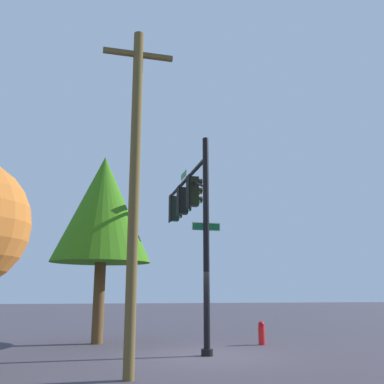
{
  "coord_description": "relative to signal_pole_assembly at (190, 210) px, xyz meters",
  "views": [
    {
      "loc": [
        -13.52,
        3.03,
        1.9
      ],
      "look_at": [
        -0.05,
        0.47,
        5.06
      ],
      "focal_mm": 40.48,
      "sensor_mm": 36.0,
      "label": 1
    }
  ],
  "objects": [
    {
      "name": "ground_plane",
      "position": [
        -2.36,
        -0.1,
        -4.92
      ],
      "size": [
        120.0,
        120.0,
        0.0
      ],
      "primitive_type": "plane",
      "color": "#403B45"
    },
    {
      "name": "signal_pole_assembly",
      "position": [
        0.0,
        0.0,
        0.0
      ],
      "size": [
        6.25,
        0.98,
        6.95
      ],
      "color": "black",
      "rests_on": "ground_plane"
    },
    {
      "name": "utility_pole",
      "position": [
        -5.68,
        2.41,
        -0.52
      ],
      "size": [
        0.26,
        1.8,
        8.49
      ],
      "color": "brown",
      "rests_on": "ground_plane"
    },
    {
      "name": "fire_hydrant",
      "position": [
        -0.04,
        -2.67,
        -4.51
      ],
      "size": [
        0.33,
        0.24,
        0.83
      ],
      "color": "red",
      "rests_on": "ground_plane"
    },
    {
      "name": "tree_mid",
      "position": [
        1.39,
        3.26,
        0.17
      ],
      "size": [
        3.85,
        3.85,
        7.27
      ],
      "color": "brown",
      "rests_on": "ground_plane"
    }
  ]
}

